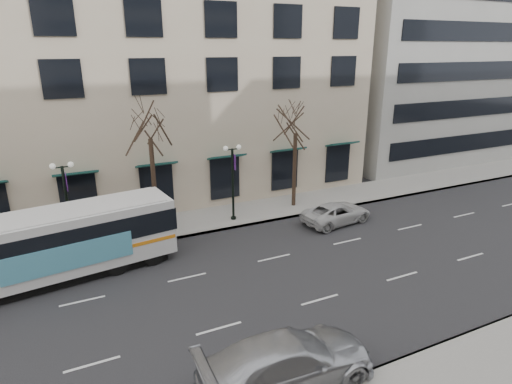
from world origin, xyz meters
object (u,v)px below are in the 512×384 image
lamp_post_left (67,202)px  silver_car (288,362)px  white_pickup (337,213)px  tree_far_right (296,119)px  lamp_post_right (233,179)px  city_bus (42,246)px  tree_far_mid (149,123)px

lamp_post_left → silver_car: bearing=-67.2°
silver_car → white_pickup: (10.04, 11.23, -0.24)m
tree_far_right → lamp_post_right: bearing=-173.1°
tree_far_right → white_pickup: tree_far_right is taller
lamp_post_left → city_bus: lamp_post_left is taller
tree_far_mid → lamp_post_left: size_ratio=1.64×
white_pickup → lamp_post_right: bearing=55.2°
tree_far_mid → tree_far_right: (10.00, -0.00, -0.48)m
tree_far_right → silver_car: size_ratio=1.27×
lamp_post_right → city_bus: (-11.43, -3.24, -1.01)m
tree_far_mid → tree_far_right: tree_far_mid is taller
tree_far_mid → lamp_post_right: (5.01, -0.60, -3.96)m
lamp_post_left → white_pickup: (16.10, -3.17, -2.26)m
tree_far_right → lamp_post_left: (-14.99, -0.60, -3.48)m
tree_far_mid → lamp_post_right: bearing=-6.8°
lamp_post_left → silver_car: (6.06, -14.40, -2.02)m
tree_far_right → lamp_post_left: 15.40m
tree_far_mid → silver_car: 16.18m
tree_far_mid → city_bus: bearing=-149.1°
city_bus → lamp_post_right: bearing=8.2°
tree_far_right → city_bus: size_ratio=0.60×
city_bus → lamp_post_left: bearing=58.5°
tree_far_right → lamp_post_left: bearing=-177.7°
lamp_post_right → white_pickup: size_ratio=1.06×
lamp_post_right → silver_car: lamp_post_right is taller
tree_far_right → city_bus: 17.45m
tree_far_mid → silver_car: tree_far_mid is taller
city_bus → silver_car: city_bus is taller
tree_far_right → city_bus: tree_far_right is taller
city_bus → white_pickup: size_ratio=2.72×
lamp_post_right → white_pickup: (6.10, -3.17, -2.26)m
city_bus → tree_far_right: bearing=5.5°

